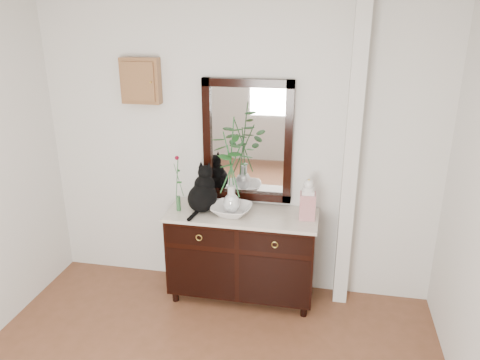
% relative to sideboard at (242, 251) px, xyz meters
% --- Properties ---
extents(wall_back, '(3.60, 0.04, 2.70)m').
position_rel_sideboard_xyz_m(wall_back, '(-0.10, 0.25, 0.88)').
color(wall_back, silver).
rests_on(wall_back, ground).
extents(pilaster, '(0.12, 0.20, 2.70)m').
position_rel_sideboard_xyz_m(pilaster, '(0.90, 0.17, 0.88)').
color(pilaster, silver).
rests_on(pilaster, ground).
extents(sideboard, '(1.33, 0.52, 0.82)m').
position_rel_sideboard_xyz_m(sideboard, '(0.00, 0.00, 0.00)').
color(sideboard, black).
rests_on(sideboard, ground).
extents(wall_mirror, '(0.80, 0.06, 1.10)m').
position_rel_sideboard_xyz_m(wall_mirror, '(-0.00, 0.24, 0.97)').
color(wall_mirror, black).
rests_on(wall_mirror, wall_back).
extents(key_cabinet, '(0.35, 0.10, 0.40)m').
position_rel_sideboard_xyz_m(key_cabinet, '(-0.95, 0.21, 1.48)').
color(key_cabinet, brown).
rests_on(key_cabinet, wall_back).
extents(cat, '(0.33, 0.38, 0.41)m').
position_rel_sideboard_xyz_m(cat, '(-0.36, 0.01, 0.58)').
color(cat, black).
rests_on(cat, sideboard).
extents(lotus_bowl, '(0.39, 0.39, 0.09)m').
position_rel_sideboard_xyz_m(lotus_bowl, '(-0.09, -0.04, 0.42)').
color(lotus_bowl, silver).
rests_on(lotus_bowl, sideboard).
extents(vase_branches, '(0.48, 0.48, 0.87)m').
position_rel_sideboard_xyz_m(vase_branches, '(-0.09, -0.04, 0.83)').
color(vase_branches, silver).
rests_on(vase_branches, lotus_bowl).
extents(bud_vase_rose, '(0.08, 0.08, 0.52)m').
position_rel_sideboard_xyz_m(bud_vase_rose, '(-0.57, -0.04, 0.64)').
color(bud_vase_rose, '#2F5E34').
rests_on(bud_vase_rose, sideboard).
extents(ginger_jar, '(0.14, 0.14, 0.36)m').
position_rel_sideboard_xyz_m(ginger_jar, '(0.56, 0.01, 0.56)').
color(ginger_jar, silver).
rests_on(ginger_jar, sideboard).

